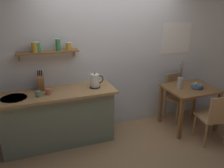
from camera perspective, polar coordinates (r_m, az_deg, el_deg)
name	(u,v)px	position (r m, az deg, el deg)	size (l,w,h in m)	color
ground_plane	(123,140)	(4.26, 2.50, -13.05)	(14.00, 14.00, 0.00)	#A87F56
back_wall	(120,54)	(4.36, 1.93, 7.11)	(6.80, 0.11, 2.70)	silver
kitchen_counter	(58,117)	(4.07, -12.43, -7.66)	(1.83, 0.63, 0.91)	gray
wall_shelf	(48,49)	(3.87, -14.70, 7.93)	(0.94, 0.20, 0.32)	brown
dining_table	(190,94)	(4.62, 17.72, -2.36)	(0.88, 0.74, 0.78)	brown
dining_chair_near	(214,117)	(4.28, 22.79, -7.09)	(0.47, 0.48, 0.86)	tan
dining_chair_far	(177,93)	(4.93, 14.89, -2.16)	(0.50, 0.46, 0.91)	tan
fruit_bowl	(197,86)	(4.56, 19.25, -0.37)	(0.21, 0.21, 0.11)	#51759E
twig_vase	(180,82)	(4.45, 15.64, 0.36)	(0.09, 0.09, 0.52)	#B7B2A8
electric_kettle	(95,81)	(3.93, -4.01, 0.71)	(0.26, 0.17, 0.25)	black
knife_block	(41,82)	(3.96, -16.39, 0.41)	(0.10, 0.20, 0.33)	#9E6B3D
coffee_mug_by_sink	(38,94)	(3.76, -16.86, -2.18)	(0.12, 0.08, 0.09)	slate
coffee_mug_spare	(48,91)	(3.79, -14.71, -1.70)	(0.12, 0.08, 0.09)	#C6664C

